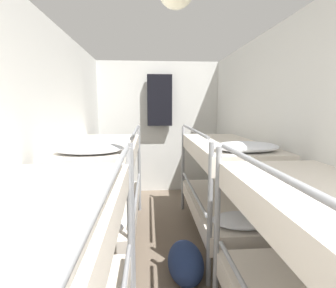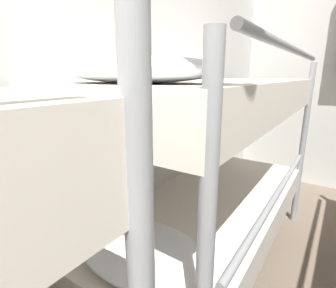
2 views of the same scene
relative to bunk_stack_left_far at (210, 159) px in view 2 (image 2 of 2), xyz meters
name	(u,v)px [view 2 (image 2 of 2)]	position (x,y,z in m)	size (l,w,h in m)	color
wall_left	(31,77)	(-0.42, -0.77, 0.46)	(0.06, 5.43, 2.40)	silver
bunk_stack_left_far	(210,159)	(0.00, 0.00, 0.00)	(0.78, 1.82, 1.33)	gray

